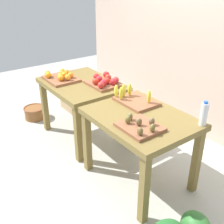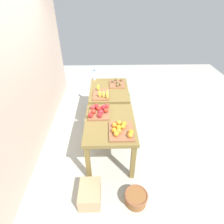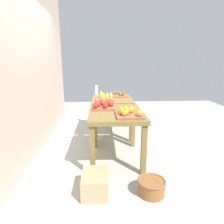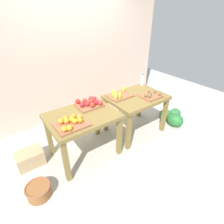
{
  "view_description": "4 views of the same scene",
  "coord_description": "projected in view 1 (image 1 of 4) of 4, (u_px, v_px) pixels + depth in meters",
  "views": [
    {
      "loc": [
        2.32,
        -1.62,
        2.0
      ],
      "look_at": [
        0.03,
        0.04,
        0.58
      ],
      "focal_mm": 44.45,
      "sensor_mm": 36.0,
      "label": 1
    },
    {
      "loc": [
        -2.82,
        0.02,
        2.55
      ],
      "look_at": [
        0.04,
        -0.05,
        0.54
      ],
      "focal_mm": 29.0,
      "sensor_mm": 36.0,
      "label": 2
    },
    {
      "loc": [
        -3.4,
        0.21,
        1.5
      ],
      "look_at": [
        0.06,
        0.03,
        0.61
      ],
      "focal_mm": 31.56,
      "sensor_mm": 36.0,
      "label": 3
    },
    {
      "loc": [
        -1.52,
        -2.08,
        2.15
      ],
      "look_at": [
        0.04,
        0.05,
        0.59
      ],
      "focal_mm": 28.06,
      "sensor_mm": 36.0,
      "label": 4
    }
  ],
  "objects": [
    {
      "name": "ground_plane",
      "position": [
        108.0,
        154.0,
        3.42
      ],
      "size": [
        8.0,
        8.0,
        0.0
      ],
      "primitive_type": "plane",
      "color": "#ACAFA6"
    },
    {
      "name": "back_wall",
      "position": [
        195.0,
        18.0,
        3.46
      ],
      "size": [
        4.4,
        0.12,
        3.0
      ],
      "primitive_type": "cube",
      "color": "#C9AD9A",
      "rests_on": "ground_plane"
    },
    {
      "name": "display_table_left",
      "position": [
        82.0,
        91.0,
        3.53
      ],
      "size": [
        1.04,
        0.8,
        0.77
      ],
      "color": "brown",
      "rests_on": "ground_plane"
    },
    {
      "name": "display_table_right",
      "position": [
        140.0,
        126.0,
        2.72
      ],
      "size": [
        1.04,
        0.8,
        0.77
      ],
      "color": "brown",
      "rests_on": "ground_plane"
    },
    {
      "name": "orange_bin",
      "position": [
        61.0,
        77.0,
        3.55
      ],
      "size": [
        0.44,
        0.36,
        0.11
      ],
      "color": "brown",
      "rests_on": "display_table_left"
    },
    {
      "name": "apple_bin",
      "position": [
        104.0,
        82.0,
        3.38
      ],
      "size": [
        0.4,
        0.37,
        0.11
      ],
      "color": "brown",
      "rests_on": "display_table_left"
    },
    {
      "name": "banana_crate",
      "position": [
        134.0,
        99.0,
        2.94
      ],
      "size": [
        0.44,
        0.32,
        0.17
      ],
      "color": "brown",
      "rests_on": "display_table_right"
    },
    {
      "name": "kiwi_bin",
      "position": [
        140.0,
        126.0,
        2.43
      ],
      "size": [
        0.36,
        0.32,
        0.1
      ],
      "color": "brown",
      "rests_on": "display_table_right"
    },
    {
      "name": "water_bottle",
      "position": [
        204.0,
        114.0,
        2.46
      ],
      "size": [
        0.07,
        0.07,
        0.24
      ],
      "color": "silver",
      "rests_on": "display_table_right"
    },
    {
      "name": "wicker_basket",
      "position": [
        35.0,
        112.0,
        4.24
      ],
      "size": [
        0.33,
        0.33,
        0.18
      ],
      "color": "brown",
      "rests_on": "ground_plane"
    },
    {
      "name": "cardboard_produce_box",
      "position": [
        74.0,
        102.0,
        4.52
      ],
      "size": [
        0.4,
        0.3,
        0.24
      ],
      "primitive_type": "cube",
      "color": "tan",
      "rests_on": "ground_plane"
    }
  ]
}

